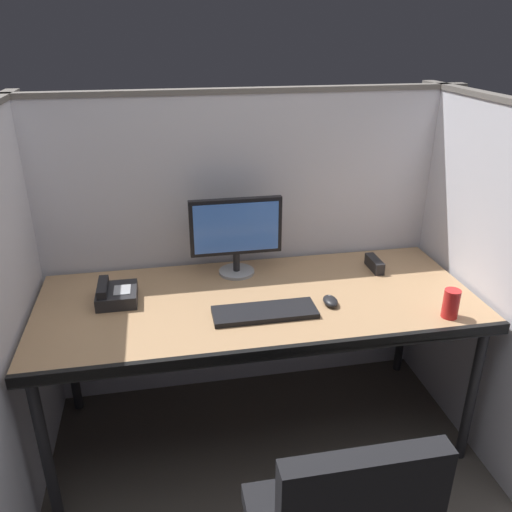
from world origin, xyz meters
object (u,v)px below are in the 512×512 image
at_px(desk, 259,309).
at_px(keyboard_main, 266,312).
at_px(desk_phone, 116,294).
at_px(monitor_center, 236,231).
at_px(red_stapler, 374,264).
at_px(computer_mouse, 330,301).
at_px(soda_can, 451,304).

bearing_deg(desk, keyboard_main, -88.45).
bearing_deg(desk_phone, monitor_center, 17.75).
bearing_deg(red_stapler, desk_phone, -175.47).
bearing_deg(desk, red_stapler, 17.77).
bearing_deg(computer_mouse, soda_can, -23.03).
height_order(monitor_center, computer_mouse, monitor_center).
bearing_deg(desk_phone, soda_can, -16.16).
xyz_separation_m(desk, monitor_center, (-0.05, 0.28, 0.27)).
xyz_separation_m(keyboard_main, red_stapler, (0.61, 0.33, 0.02)).
distance_m(computer_mouse, desk_phone, 0.92).
height_order(desk, monitor_center, monitor_center).
height_order(keyboard_main, computer_mouse, computer_mouse).
relative_size(computer_mouse, desk_phone, 0.51).
relative_size(monitor_center, red_stapler, 2.87).
bearing_deg(soda_can, keyboard_main, 167.70).
distance_m(keyboard_main, computer_mouse, 0.29).
bearing_deg(soda_can, desk_phone, 163.84).
distance_m(computer_mouse, red_stapler, 0.44).
relative_size(desk, soda_can, 15.57).
xyz_separation_m(monitor_center, keyboard_main, (0.06, -0.41, -0.20)).
bearing_deg(keyboard_main, desk, 91.55).
distance_m(desk, red_stapler, 0.65).
relative_size(monitor_center, desk_phone, 2.26).
relative_size(desk, computer_mouse, 19.79).
distance_m(desk, monitor_center, 0.39).
height_order(keyboard_main, desk_phone, desk_phone).
bearing_deg(red_stapler, desk, -162.23).
xyz_separation_m(computer_mouse, desk_phone, (-0.90, 0.20, 0.02)).
relative_size(computer_mouse, soda_can, 0.79).
bearing_deg(computer_mouse, monitor_center, 132.47).
bearing_deg(monitor_center, keyboard_main, -81.98).
bearing_deg(soda_can, monitor_center, 144.38).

